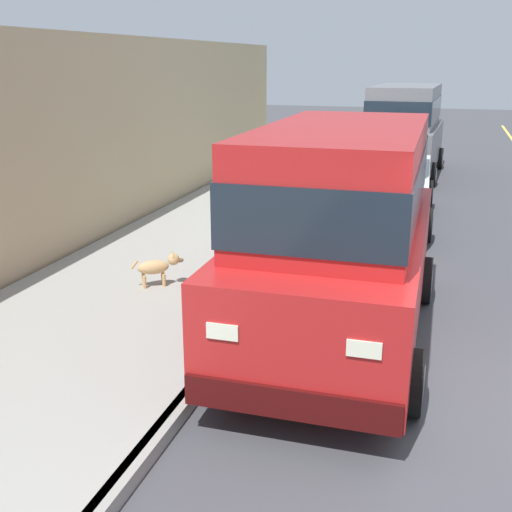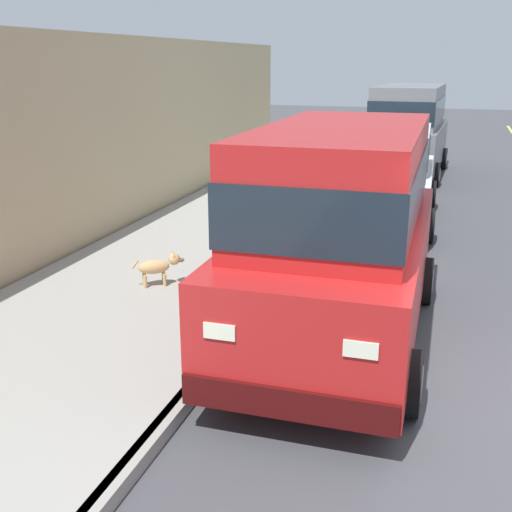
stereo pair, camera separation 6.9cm
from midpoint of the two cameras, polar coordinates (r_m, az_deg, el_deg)
The scene contains 8 objects.
curb at distance 6.95m, azimuth -3.72°, elevation -9.45°, with size 0.16×64.00×0.14m, color gray.
sidewalk at distance 7.72m, azimuth -16.45°, elevation -7.34°, with size 3.60×64.00×0.14m, color #99968E.
car_red_van at distance 7.25m, azimuth 7.37°, elevation 2.78°, with size 2.16×4.91×2.52m.
car_white_sedan at distance 13.19m, azimuth 11.37°, elevation 7.35°, with size 2.13×4.65×1.92m.
car_grey_van at distance 18.68m, azimuth 13.18°, elevation 11.38°, with size 2.27×4.97×2.52m.
dog_tan at distance 8.95m, azimuth -9.11°, elevation -0.92°, with size 0.66×0.47×0.49m.
fire_hydrant at distance 11.33m, azimuth 2.69°, elevation 3.44°, with size 0.34×0.24×0.72m.
building_facade at distance 12.25m, azimuth -13.50°, elevation 10.43°, with size 0.50×20.00×3.64m, color tan.
Camera 1 is at (-1.02, -5.81, 3.21)m, focal length 44.12 mm.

